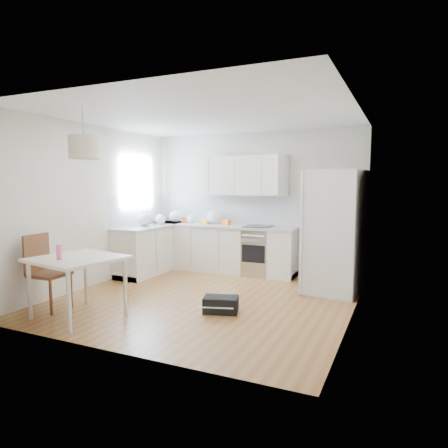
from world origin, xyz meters
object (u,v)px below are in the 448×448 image
refrigerator (336,232)px  dining_chair (50,272)px  gym_bag (221,304)px  dining_table (77,264)px

refrigerator → dining_chair: bearing=-137.2°
refrigerator → gym_bag: (-1.23, -1.70, -0.86)m
gym_bag → dining_chair: bearing=-175.5°
dining_table → dining_chair: (-0.57, 0.06, -0.18)m
refrigerator → dining_chair: (-3.42, -2.57, -0.45)m
refrigerator → gym_bag: refrigerator is taller
dining_table → dining_chair: size_ratio=1.12×
refrigerator → gym_bag: bearing=-120.1°
dining_chair → gym_bag: size_ratio=2.26×
refrigerator → dining_chair: refrigerator is taller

